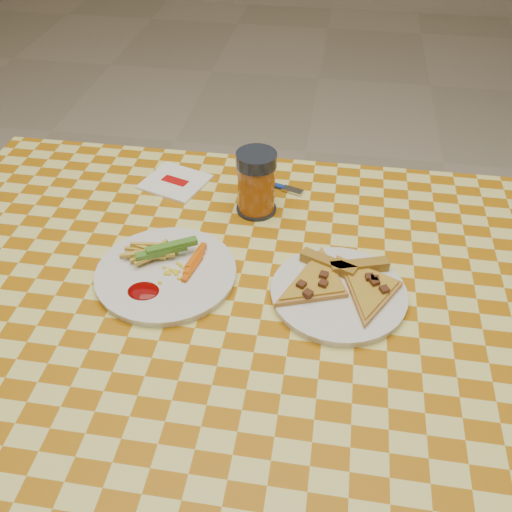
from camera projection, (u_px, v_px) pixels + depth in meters
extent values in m
plane|color=beige|center=(244.00, 496.00, 1.49)|extent=(8.00, 8.00, 0.00)
cylinder|color=silver|center=(71.00, 286.00, 1.58)|extent=(0.06, 0.06, 0.71)
cylinder|color=silver|center=(474.00, 332.00, 1.45)|extent=(0.06, 0.06, 0.71)
cube|color=#4F291B|center=(238.00, 297.00, 1.01)|extent=(1.20, 0.80, 0.04)
cylinder|color=white|center=(166.00, 274.00, 1.01)|extent=(0.32, 0.32, 0.01)
cylinder|color=white|center=(338.00, 294.00, 0.97)|extent=(0.26, 0.26, 0.01)
cube|color=#21590E|center=(167.00, 249.00, 1.02)|extent=(0.10, 0.07, 0.02)
cube|color=#E45F0A|center=(194.00, 262.00, 1.02)|extent=(0.06, 0.08, 0.01)
ellipsoid|color=#6D0202|center=(144.00, 291.00, 0.97)|extent=(0.06, 0.05, 0.01)
cube|color=#AE7D27|center=(328.00, 264.00, 1.01)|extent=(0.10, 0.06, 0.02)
cube|color=#AE7D27|center=(359.00, 267.00, 1.00)|extent=(0.11, 0.05, 0.02)
cylinder|color=black|center=(256.00, 209.00, 1.17)|extent=(0.08, 0.08, 0.01)
cylinder|color=#974810|center=(256.00, 188.00, 1.13)|extent=(0.07, 0.07, 0.11)
cylinder|color=black|center=(256.00, 160.00, 1.09)|extent=(0.08, 0.08, 0.03)
cube|color=white|center=(175.00, 182.00, 1.24)|extent=(0.16, 0.15, 0.01)
cube|color=#B10A0A|center=(175.00, 181.00, 1.24)|extent=(0.06, 0.04, 0.00)
cube|color=navy|center=(264.00, 182.00, 1.24)|extent=(0.10, 0.04, 0.01)
cube|color=silver|center=(293.00, 190.00, 1.22)|extent=(0.05, 0.03, 0.00)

